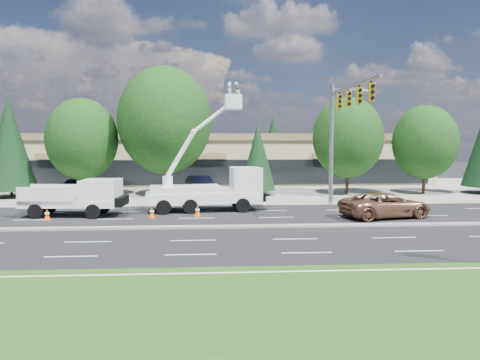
{
  "coord_description": "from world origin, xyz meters",
  "views": [
    {
      "loc": [
        0.84,
        -25.62,
        4.9
      ],
      "look_at": [
        2.68,
        2.96,
        2.4
      ],
      "focal_mm": 35.0,
      "sensor_mm": 36.0,
      "label": 1
    }
  ],
  "objects": [
    {
      "name": "utility_pickup",
      "position": [
        -7.59,
        4.63,
        0.97
      ],
      "size": [
        6.28,
        2.79,
        2.35
      ],
      "rotation": [
        0.0,
        0.0,
        -0.08
      ],
      "color": "white",
      "rests_on": "ground"
    },
    {
      "name": "tree_back_d",
      "position": [
        22.0,
        42.0,
        5.4
      ],
      "size": [
        5.11,
        5.11,
        10.07
      ],
      "color": "#332114",
      "rests_on": "ground"
    },
    {
      "name": "bucket_truck",
      "position": [
        1.08,
        6.27,
        1.83
      ],
      "size": [
        7.98,
        3.21,
        8.77
      ],
      "rotation": [
        0.0,
        0.0,
        0.11
      ],
      "color": "white",
      "rests_on": "ground"
    },
    {
      "name": "tree_back_b",
      "position": [
        -4.0,
        42.0,
        6.33
      ],
      "size": [
        5.99,
        5.99,
        11.8
      ],
      "color": "#332114",
      "rests_on": "ground"
    },
    {
      "name": "parked_car_east",
      "position": [
        0.0,
        16.28,
        0.81
      ],
      "size": [
        3.08,
        5.23,
        1.63
      ],
      "primitive_type": "imported",
      "rotation": [
        0.0,
        0.0,
        0.29
      ],
      "color": "black",
      "rests_on": "ground"
    },
    {
      "name": "ground",
      "position": [
        0.0,
        0.0,
        0.0
      ],
      "size": [
        140.0,
        140.0,
        0.0
      ],
      "primitive_type": "plane",
      "color": "black",
      "rests_on": "ground"
    },
    {
      "name": "parked_car_west",
      "position": [
        -11.01,
        16.0,
        0.78
      ],
      "size": [
        3.31,
        4.95,
        1.57
      ],
      "primitive_type": "imported",
      "rotation": [
        0.0,
        0.0,
        -0.35
      ],
      "color": "black",
      "rests_on": "ground"
    },
    {
      "name": "tree_back_a",
      "position": [
        -18.0,
        42.0,
        5.13
      ],
      "size": [
        4.85,
        4.85,
        9.57
      ],
      "color": "#332114",
      "rests_on": "ground"
    },
    {
      "name": "road_median",
      "position": [
        0.0,
        0.0,
        0.06
      ],
      "size": [
        120.0,
        0.55,
        0.12
      ],
      "primitive_type": "cube",
      "color": "gray",
      "rests_on": "ground"
    },
    {
      "name": "minivan",
      "position": [
        11.83,
        2.8,
        0.8
      ],
      "size": [
        6.18,
        3.89,
        1.59
      ],
      "primitive_type": "imported",
      "rotation": [
        0.0,
        0.0,
        1.8
      ],
      "color": "#885D42",
      "rests_on": "ground"
    },
    {
      "name": "grass_verge",
      "position": [
        0.0,
        -13.0,
        0.01
      ],
      "size": [
        140.0,
        10.0,
        0.01
      ],
      "primitive_type": "cube",
      "color": "#214A15",
      "rests_on": "ground"
    },
    {
      "name": "traffic_cone_a",
      "position": [
        -9.05,
        3.13,
        0.34
      ],
      "size": [
        0.4,
        0.4,
        0.7
      ],
      "color": "#F06007",
      "rests_on": "ground"
    },
    {
      "name": "tree_front_e",
      "position": [
        5.0,
        15.0,
        3.35
      ],
      "size": [
        3.17,
        3.17,
        6.25
      ],
      "color": "#332114",
      "rests_on": "ground"
    },
    {
      "name": "traffic_cone_b",
      "position": [
        -2.8,
        3.53,
        0.34
      ],
      "size": [
        0.4,
        0.4,
        0.7
      ],
      "color": "#F06007",
      "rests_on": "ground"
    },
    {
      "name": "tree_back_c",
      "position": [
        10.0,
        42.0,
        4.4
      ],
      "size": [
        4.17,
        4.17,
        8.21
      ],
      "color": "#332114",
      "rests_on": "ground"
    },
    {
      "name": "tree_front_b",
      "position": [
        -16.0,
        15.0,
        4.54
      ],
      "size": [
        4.29,
        4.29,
        8.46
      ],
      "color": "#332114",
      "rests_on": "ground"
    },
    {
      "name": "tree_front_c",
      "position": [
        -10.0,
        15.0,
        4.91
      ],
      "size": [
        6.04,
        6.04,
        8.38
      ],
      "color": "#332114",
      "rests_on": "ground"
    },
    {
      "name": "tree_front_d",
      "position": [
        -3.0,
        15.0,
        6.51
      ],
      "size": [
        8.01,
        8.01,
        11.12
      ],
      "color": "#332114",
      "rests_on": "ground"
    },
    {
      "name": "signal_mast",
      "position": [
        10.03,
        7.04,
        6.06
      ],
      "size": [
        2.76,
        10.16,
        9.0
      ],
      "color": "gray",
      "rests_on": "ground"
    },
    {
      "name": "concrete_apron",
      "position": [
        0.0,
        20.0,
        0.01
      ],
      "size": [
        140.0,
        22.0,
        0.01
      ],
      "primitive_type": "cube",
      "color": "gray",
      "rests_on": "ground"
    },
    {
      "name": "traffic_cone_c",
      "position": [
        0.03,
        4.02,
        0.34
      ],
      "size": [
        0.4,
        0.4,
        0.7
      ],
      "color": "#F06007",
      "rests_on": "ground"
    },
    {
      "name": "tree_front_f",
      "position": [
        13.0,
        15.0,
        5.03
      ],
      "size": [
        6.2,
        6.2,
        8.6
      ],
      "color": "#332114",
      "rests_on": "ground"
    },
    {
      "name": "tree_front_g",
      "position": [
        20.0,
        15.0,
        4.64
      ],
      "size": [
        5.71,
        5.71,
        7.92
      ],
      "color": "#332114",
      "rests_on": "ground"
    },
    {
      "name": "strip_mall",
      "position": [
        0.0,
        29.97,
        2.83
      ],
      "size": [
        50.4,
        15.4,
        5.5
      ],
      "color": "tan",
      "rests_on": "ground"
    }
  ]
}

